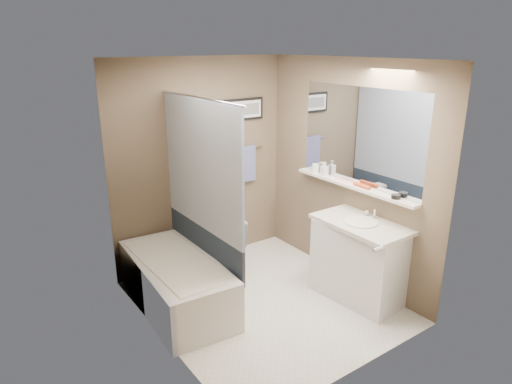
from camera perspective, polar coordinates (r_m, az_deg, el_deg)
ground at (r=4.82m, az=1.06°, el=-13.58°), size 2.50×2.50×0.00m
ceiling at (r=4.10m, az=1.27°, el=16.01°), size 2.20×2.50×0.04m
wall_back at (r=5.30m, az=-6.79°, el=3.49°), size 2.20×0.04×2.40m
wall_front at (r=3.46m, az=13.41°, el=-5.04°), size 2.20×0.04×2.40m
wall_left at (r=3.80m, az=-12.06°, el=-2.81°), size 0.04×2.50×2.40m
wall_right at (r=5.00m, az=11.16°, el=2.35°), size 0.04×2.50×2.40m
tile_surround at (r=4.30m, az=-14.74°, el=-3.35°), size 0.02×1.55×2.00m
curtain_rod at (r=4.33m, az=-7.16°, el=11.62°), size 0.02×1.55×0.02m
curtain_upper at (r=4.45m, az=-6.84°, el=3.27°), size 0.03×1.45×1.28m
curtain_lower at (r=4.73m, az=-6.47°, el=-6.37°), size 0.03×1.45×0.36m
mirror at (r=4.81m, az=12.84°, el=6.77°), size 0.02×1.60×1.00m
shelf at (r=4.90m, az=11.99°, el=0.74°), size 0.12×1.60×0.03m
towel_bar at (r=5.54m, az=-1.76°, el=5.32°), size 0.60×0.02×0.02m
towel at (r=5.57m, az=-1.62°, el=3.47°), size 0.34×0.05×0.44m
art_frame at (r=5.47m, az=-1.90°, el=10.25°), size 0.62×0.02×0.26m
art_mat at (r=5.46m, az=-1.82°, el=10.24°), size 0.56×0.00×0.20m
art_image at (r=5.46m, az=-1.80°, el=10.23°), size 0.50×0.00×0.13m
door at (r=3.94m, az=18.69°, el=-5.80°), size 0.80×0.02×2.00m
door_handle at (r=3.72m, az=15.00°, el=-6.85°), size 0.10×0.02×0.02m
bathtub at (r=4.70m, az=-9.88°, el=-11.17°), size 0.80×1.55×0.50m
tub_rim at (r=4.59m, az=-10.04°, el=-8.45°), size 0.56×1.36×0.02m
toilet at (r=5.24m, az=-4.91°, el=-6.44°), size 0.41×0.70×0.71m
vanity at (r=4.83m, az=12.74°, el=-8.54°), size 0.58×0.94×0.80m
countertop at (r=4.65m, az=13.01°, el=-3.94°), size 0.54×0.96×0.04m
sink_basin at (r=4.63m, az=12.96°, el=-3.65°), size 0.34×0.34×0.01m
faucet_spout at (r=4.76m, az=14.61°, el=-2.63°), size 0.02×0.02×0.10m
faucet_knob at (r=4.83m, az=13.69°, el=-2.52°), size 0.05×0.05×0.05m
candle_bowl_near at (r=4.55m, az=17.08°, el=-0.55°), size 0.09×0.09×0.04m
hair_brush_front at (r=4.81m, az=13.09°, el=0.80°), size 0.05×0.22×0.04m
pink_comb at (r=5.00m, az=10.57°, el=1.44°), size 0.03×0.16×0.01m
glass_jar at (r=5.27m, az=7.45°, el=2.97°), size 0.08×0.08×0.10m
soap_bottle at (r=5.16m, az=8.55°, el=2.90°), size 0.07×0.07×0.15m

